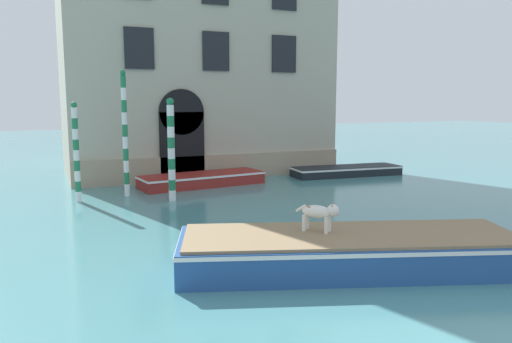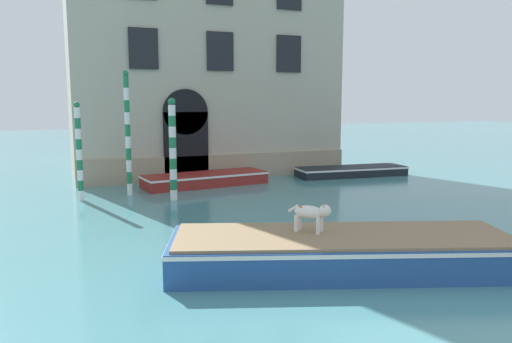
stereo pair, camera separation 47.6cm
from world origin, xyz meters
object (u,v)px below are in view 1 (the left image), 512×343
mooring_pole_0 (171,149)px  mooring_pole_1 (76,152)px  boat_moored_far (346,171)px  mooring_pole_2 (125,134)px  boat_moored_near_palazzo (202,179)px  dog_on_deck (320,212)px  boat_foreground (350,250)px

mooring_pole_0 → mooring_pole_1: size_ratio=1.04×
boat_moored_far → mooring_pole_2: mooring_pole_2 is taller
boat_moored_near_palazzo → boat_moored_far: (6.99, -0.02, -0.04)m
boat_moored_near_palazzo → dog_on_deck: bearing=-101.0°
dog_on_deck → mooring_pole_0: (-1.18, 8.03, 0.65)m
dog_on_deck → boat_moored_far: size_ratio=0.15×
boat_moored_near_palazzo → mooring_pole_0: 3.49m
boat_foreground → mooring_pole_1: mooring_pole_1 is taller
boat_moored_near_palazzo → mooring_pole_1: (-4.90, -1.41, 1.47)m
boat_moored_far → mooring_pole_2: 10.43m
boat_moored_far → boat_foreground: bearing=-118.6°
boat_foreground → mooring_pole_0: size_ratio=2.11×
mooring_pole_0 → mooring_pole_2: bearing=130.9°
boat_foreground → mooring_pole_0: bearing=120.8°
dog_on_deck → mooring_pole_2: 9.93m
boat_moored_near_palazzo → mooring_pole_2: bearing=-169.9°
mooring_pole_1 → boat_foreground: bearing=-63.5°
mooring_pole_0 → boat_foreground: bearing=-78.6°
boat_moored_near_palazzo → mooring_pole_2: size_ratio=1.16×
dog_on_deck → mooring_pole_2: bearing=153.5°
dog_on_deck → mooring_pole_1: bearing=163.7°
boat_moored_far → mooring_pole_2: size_ratio=1.15×
mooring_pole_2 → mooring_pole_1: bearing=-166.3°
dog_on_deck → mooring_pole_0: bearing=147.3°
mooring_pole_1 → mooring_pole_2: (1.72, 0.42, 0.56)m
boat_moored_near_palazzo → mooring_pole_0: (-1.87, -2.51, 1.54)m
dog_on_deck → boat_moored_near_palazzo: bearing=135.2°
boat_foreground → mooring_pole_1: bearing=135.8°
mooring_pole_1 → mooring_pole_2: mooring_pole_2 is taller
boat_moored_near_palazzo → boat_moored_far: 6.99m
boat_moored_near_palazzo → mooring_pole_1: bearing=-171.2°
mooring_pole_0 → boat_moored_near_palazzo: bearing=53.3°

